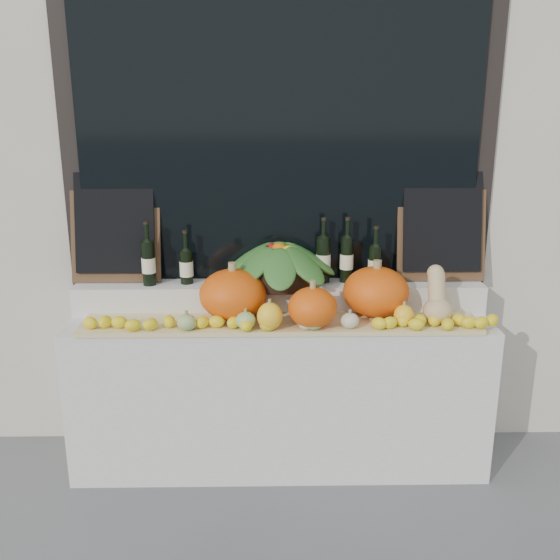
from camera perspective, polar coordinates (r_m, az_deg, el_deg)
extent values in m
cube|color=beige|center=(3.97, -0.20, 19.25)|extent=(7.00, 0.90, 4.50)
cube|color=black|center=(3.52, -0.10, 13.94)|extent=(2.40, 0.04, 2.10)
cube|color=black|center=(3.49, -0.09, 13.92)|extent=(2.20, 0.02, 2.00)
cube|color=silver|center=(3.61, -0.02, -10.07)|extent=(2.30, 0.55, 0.88)
cube|color=silver|center=(3.56, -0.06, -1.46)|extent=(2.30, 0.25, 0.16)
cube|color=tan|center=(3.32, 0.01, -4.02)|extent=(2.10, 0.32, 0.02)
ellipsoid|color=#EE580C|center=(3.33, -4.33, -1.32)|extent=(0.44, 0.44, 0.27)
ellipsoid|color=#EE580C|center=(3.41, 8.76, -1.05)|extent=(0.40, 0.40, 0.27)
ellipsoid|color=#EE580C|center=(3.21, 2.99, -2.53)|extent=(0.32, 0.32, 0.21)
ellipsoid|color=tan|center=(3.37, 14.21, -2.74)|extent=(0.15, 0.15, 0.14)
cylinder|color=tan|center=(3.39, 14.13, -0.70)|extent=(0.09, 0.14, 0.18)
sphere|color=tan|center=(3.40, 14.04, 0.62)|extent=(0.09, 0.09, 0.09)
ellipsoid|color=#397222|center=(3.19, 3.07, -3.70)|extent=(0.12, 0.12, 0.10)
cylinder|color=olive|center=(3.17, 3.09, -2.68)|extent=(0.02, 0.02, 0.02)
ellipsoid|color=#397222|center=(3.20, -3.16, -3.71)|extent=(0.10, 0.10, 0.09)
cylinder|color=olive|center=(3.18, -3.18, -2.74)|extent=(0.02, 0.02, 0.02)
ellipsoid|color=beige|center=(3.20, 2.39, -4.00)|extent=(0.08, 0.08, 0.06)
cylinder|color=olive|center=(3.18, 2.39, -3.27)|extent=(0.02, 0.02, 0.02)
ellipsoid|color=yellow|center=(3.18, -0.94, -3.33)|extent=(0.13, 0.13, 0.14)
cylinder|color=olive|center=(3.15, -0.95, -1.91)|extent=(0.02, 0.02, 0.02)
ellipsoid|color=beige|center=(3.23, 6.41, -3.71)|extent=(0.10, 0.10, 0.08)
cylinder|color=olive|center=(3.21, 6.44, -2.85)|extent=(0.02, 0.02, 0.02)
ellipsoid|color=yellow|center=(3.31, 11.24, -3.15)|extent=(0.10, 0.10, 0.11)
cylinder|color=olive|center=(3.29, 11.31, -2.07)|extent=(0.02, 0.02, 0.02)
ellipsoid|color=#397222|center=(3.21, -8.52, -3.84)|extent=(0.10, 0.10, 0.09)
cylinder|color=olive|center=(3.20, -8.56, -2.93)|extent=(0.02, 0.02, 0.02)
cylinder|color=black|center=(3.50, -0.06, 0.61)|extent=(0.44, 0.44, 0.12)
cylinder|color=black|center=(3.53, -11.93, 1.50)|extent=(0.07, 0.07, 0.25)
cylinder|color=black|center=(3.49, -12.10, 4.25)|extent=(0.03, 0.03, 0.10)
cylinder|color=beige|center=(3.53, -11.92, 1.34)|extent=(0.08, 0.08, 0.08)
cylinder|color=black|center=(3.48, -12.15, 5.16)|extent=(0.03, 0.03, 0.02)
cylinder|color=black|center=(3.53, -8.56, 1.20)|extent=(0.07, 0.07, 0.19)
cylinder|color=black|center=(3.50, -8.65, 3.49)|extent=(0.03, 0.03, 0.10)
cylinder|color=beige|center=(3.54, -8.55, 1.04)|extent=(0.08, 0.08, 0.08)
cylinder|color=black|center=(3.49, -8.69, 4.38)|extent=(0.03, 0.03, 0.02)
cylinder|color=black|center=(3.53, 3.97, 1.86)|extent=(0.08, 0.08, 0.26)
cylinder|color=black|center=(3.49, 4.03, 4.69)|extent=(0.03, 0.03, 0.10)
cylinder|color=beige|center=(3.53, 3.97, 1.70)|extent=(0.08, 0.08, 0.08)
cylinder|color=black|center=(3.48, 4.04, 5.59)|extent=(0.03, 0.03, 0.02)
cylinder|color=black|center=(3.54, 6.11, 1.86)|extent=(0.07, 0.07, 0.26)
cylinder|color=black|center=(3.50, 6.20, 4.69)|extent=(0.03, 0.03, 0.10)
cylinder|color=beige|center=(3.54, 6.11, 1.70)|extent=(0.08, 0.08, 0.08)
cylinder|color=black|center=(3.49, 6.23, 5.59)|extent=(0.03, 0.03, 0.02)
cylinder|color=black|center=(3.52, 8.65, 1.34)|extent=(0.07, 0.07, 0.22)
cylinder|color=black|center=(3.48, 8.76, 3.86)|extent=(0.03, 0.03, 0.10)
cylinder|color=beige|center=(3.52, 8.65, 1.19)|extent=(0.08, 0.08, 0.08)
cylinder|color=black|center=(3.47, 8.80, 4.76)|extent=(0.03, 0.03, 0.02)
cube|color=#4C331E|center=(3.63, -14.80, 4.65)|extent=(0.50, 0.14, 0.61)
cube|color=black|center=(3.61, -14.89, 5.06)|extent=(0.44, 0.13, 0.55)
cube|color=#4C331E|center=(3.66, 14.53, 4.75)|extent=(0.50, 0.14, 0.61)
cube|color=black|center=(3.64, 14.63, 5.16)|extent=(0.44, 0.13, 0.55)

